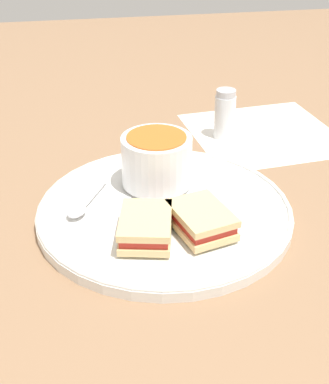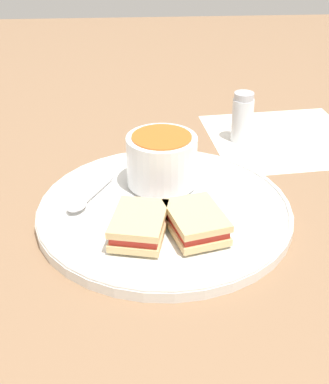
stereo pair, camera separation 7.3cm
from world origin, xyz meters
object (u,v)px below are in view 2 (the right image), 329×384
at_px(sandwich_half_near, 139,225).
at_px(salt_shaker, 242,118).
at_px(soup_bowl, 163,160).
at_px(spoon, 80,204).
at_px(sandwich_half_far, 196,222).

bearing_deg(sandwich_half_near, salt_shaker, 148.29).
height_order(soup_bowl, salt_shaker, soup_bowl).
height_order(spoon, salt_shaker, salt_shaker).
bearing_deg(salt_shaker, sandwich_half_near, -31.71).
bearing_deg(soup_bowl, spoon, -63.33).
bearing_deg(spoon, sandwich_half_far, 93.69).
bearing_deg(salt_shaker, soup_bowl, -40.96).
relative_size(soup_bowl, sandwich_half_near, 1.04).
bearing_deg(salt_shaker, spoon, -49.11).
bearing_deg(salt_shaker, sandwich_half_far, -20.98).
distance_m(sandwich_half_far, salt_shaker, 0.33).
relative_size(spoon, salt_shaker, 1.16).
distance_m(spoon, sandwich_half_near, 0.11).
xyz_separation_m(soup_bowl, sandwich_half_near, (0.13, -0.04, -0.02)).
xyz_separation_m(sandwich_half_near, sandwich_half_far, (-0.00, 0.07, 0.00)).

